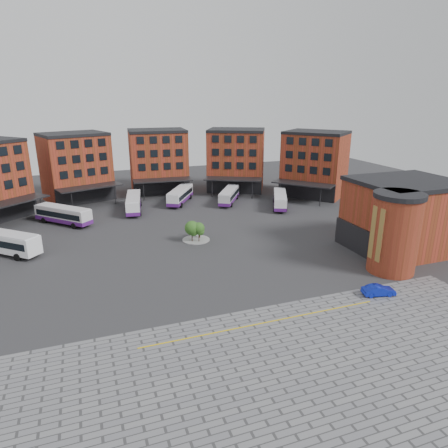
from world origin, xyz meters
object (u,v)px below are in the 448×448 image
object	(u,v)px
bus_d	(180,195)
bus_f	(280,200)
blue_car	(379,290)
bus_b	(63,215)
bus_e	(229,195)
bus_a	(4,241)
tree_island	(196,230)
bus_c	(134,203)

from	to	relation	value
bus_d	bus_f	distance (m)	21.28
blue_car	bus_b	bearing A→B (deg)	53.21
bus_b	bus_e	size ratio (longest dim) A/B	0.97
bus_a	bus_f	world-z (taller)	bus_a
bus_f	tree_island	bearing A→B (deg)	-122.11
bus_b	blue_car	world-z (taller)	bus_b
bus_f	blue_car	world-z (taller)	bus_f
tree_island	blue_car	size ratio (longest dim) A/B	1.15
tree_island	bus_a	size ratio (longest dim) A/B	0.41
tree_island	bus_e	size ratio (longest dim) A/B	0.42
bus_b	blue_car	size ratio (longest dim) A/B	2.64
bus_a	bus_e	world-z (taller)	bus_a
bus_b	bus_e	world-z (taller)	bus_b
bus_e	bus_f	xyz separation A→B (m)	(8.63, -6.97, 0.00)
blue_car	bus_e	bearing A→B (deg)	15.03
tree_island	bus_d	bearing A→B (deg)	82.00
bus_b	bus_d	size ratio (longest dim) A/B	0.91
bus_a	tree_island	bearing A→B (deg)	-57.39
bus_a	bus_d	bearing A→B (deg)	-16.19
bus_d	bus_a	bearing A→B (deg)	-117.38
tree_island	bus_b	distance (m)	26.01
bus_c	blue_car	world-z (taller)	bus_c
bus_a	blue_car	bearing A→B (deg)	-82.52
blue_car	bus_d	bearing A→B (deg)	26.34
bus_d	bus_b	bearing A→B (deg)	-132.13
tree_island	bus_b	world-z (taller)	tree_island
bus_e	blue_car	bearing A→B (deg)	-55.93
tree_island	bus_a	bearing A→B (deg)	171.11
bus_c	bus_e	bearing A→B (deg)	8.21
bus_c	bus_f	world-z (taller)	bus_c
tree_island	bus_d	xyz separation A→B (m)	(3.38, 24.03, -0.20)
bus_a	bus_b	xyz separation A→B (m)	(7.77, 12.29, -0.23)
bus_b	bus_f	size ratio (longest dim) A/B	0.94
bus_a	bus_e	size ratio (longest dim) A/B	1.02
bus_e	bus_f	distance (m)	11.09
bus_b	bus_f	distance (m)	42.05
bus_f	blue_car	bearing A→B (deg)	-74.18
bus_c	bus_e	xyz separation A→B (m)	(20.26, -0.29, -0.11)
bus_d	blue_car	world-z (taller)	bus_d
bus_d	bus_f	world-z (taller)	bus_d
tree_island	bus_d	distance (m)	24.27
bus_e	bus_b	bearing A→B (deg)	-141.33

